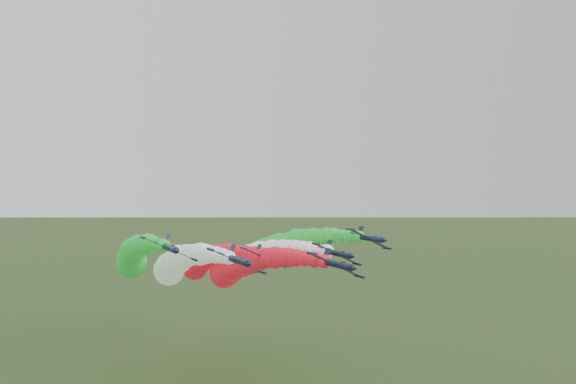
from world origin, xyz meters
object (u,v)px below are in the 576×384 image
object	(u,v)px
jet_trail	(204,261)
jet_inner_right	(248,259)
jet_outer_right	(275,248)
jet_inner_left	(175,264)
jet_lead	(238,267)
jet_outer_left	(133,256)

from	to	relation	value
jet_trail	jet_inner_right	bearing A→B (deg)	-61.03
jet_inner_right	jet_outer_right	distance (m)	11.06
jet_inner_left	jet_trail	distance (m)	25.26
jet_inner_right	jet_outer_right	size ratio (longest dim) A/B	1.01
jet_lead	jet_trail	size ratio (longest dim) A/B	1.00
jet_outer_right	jet_trail	world-z (taller)	jet_outer_right
jet_inner_left	jet_trail	xyz separation A→B (m)	(14.22, 20.74, -2.43)
jet_inner_right	jet_outer_left	distance (m)	31.63
jet_outer_left	jet_lead	bearing A→B (deg)	-38.81
jet_inner_right	jet_outer_left	world-z (taller)	jet_outer_left
jet_outer_left	jet_inner_right	bearing A→B (deg)	-9.56
jet_lead	jet_inner_right	size ratio (longest dim) A/B	1.00
jet_inner_left	jet_outer_right	size ratio (longest dim) A/B	1.01
jet_inner_left	jet_outer_right	bearing A→B (deg)	16.04
jet_outer_right	jet_inner_right	bearing A→B (deg)	-160.19
jet_lead	jet_outer_left	world-z (taller)	jet_outer_left
jet_trail	jet_outer_right	bearing A→B (deg)	-31.52
jet_inner_left	jet_inner_right	xyz separation A→B (m)	(22.53, 5.73, -0.72)
jet_inner_right	jet_trail	size ratio (longest dim) A/B	1.00
jet_lead	jet_outer_left	bearing A→B (deg)	141.19
jet_inner_right	jet_outer_left	xyz separation A→B (m)	(-31.13, 5.24, 2.00)
jet_lead	jet_outer_right	xyz separation A→B (m)	(18.41, 16.85, 2.20)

